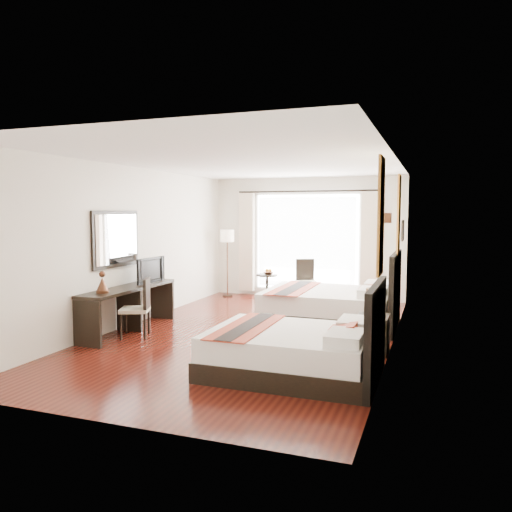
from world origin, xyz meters
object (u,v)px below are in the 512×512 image
(fruit_bowl, at_px, (268,273))
(nightstand, at_px, (373,334))
(side_table, at_px, (267,287))
(floor_lamp, at_px, (227,240))
(window_chair, at_px, (306,289))
(console_desk, at_px, (129,309))
(vase, at_px, (371,315))
(bed_far, at_px, (334,305))
(desk_chair, at_px, (136,319))
(television, at_px, (147,270))
(bed_near, at_px, (298,350))
(table_lamp, at_px, (375,298))

(fruit_bowl, bearing_deg, nightstand, -52.80)
(side_table, bearing_deg, floor_lamp, 179.32)
(window_chair, bearing_deg, console_desk, -53.15)
(vase, bearing_deg, console_desk, 178.55)
(bed_far, height_order, desk_chair, bed_far)
(nightstand, xyz_separation_m, vase, (-0.00, -0.20, 0.31))
(console_desk, distance_m, television, 0.82)
(nightstand, relative_size, floor_lamp, 0.35)
(bed_near, xyz_separation_m, fruit_bowl, (-2.04, 4.99, 0.30))
(nightstand, height_order, table_lamp, table_lamp)
(bed_near, xyz_separation_m, nightstand, (0.75, 1.31, -0.04))
(console_desk, height_order, desk_chair, desk_chair)
(vase, height_order, console_desk, console_desk)
(bed_near, height_order, television, television)
(console_desk, xyz_separation_m, side_table, (1.18, 3.77, -0.09))
(fruit_bowl, bearing_deg, table_lamp, -52.23)
(television, distance_m, fruit_bowl, 3.46)
(table_lamp, bearing_deg, console_desk, -177.92)
(bed_far, relative_size, side_table, 4.05)
(window_chair, bearing_deg, bed_near, -10.18)
(vase, distance_m, television, 4.06)
(desk_chair, bearing_deg, fruit_bowl, -124.63)
(bed_near, distance_m, console_desk, 3.47)
(bed_far, bearing_deg, window_chair, 116.97)
(vase, bearing_deg, side_table, 126.10)
(bed_far, distance_m, desk_chair, 3.44)
(television, xyz_separation_m, floor_lamp, (0.16, 3.23, 0.36))
(nightstand, relative_size, television, 0.70)
(nightstand, xyz_separation_m, desk_chair, (-3.69, -0.37, 0.02))
(vase, xyz_separation_m, floor_lamp, (-3.82, 3.89, 0.76))
(bed_far, bearing_deg, bed_near, -87.71)
(floor_lamp, xyz_separation_m, window_chair, (1.94, -0.10, -1.05))
(console_desk, xyz_separation_m, window_chair, (2.13, 3.68, -0.09))
(bed_far, distance_m, table_lamp, 1.84)
(vase, relative_size, desk_chair, 0.16)
(nightstand, distance_m, floor_lamp, 5.42)
(bed_near, distance_m, television, 3.74)
(side_table, xyz_separation_m, window_chair, (0.95, -0.09, 0.00))
(television, bearing_deg, console_desk, -178.67)
(console_desk, relative_size, floor_lamp, 1.39)
(vase, bearing_deg, window_chair, 116.38)
(nightstand, xyz_separation_m, side_table, (-2.82, 3.68, 0.02))
(floor_lamp, distance_m, window_chair, 2.21)
(nightstand, distance_m, table_lamp, 0.52)
(vase, bearing_deg, floor_lamp, 134.54)
(floor_lamp, bearing_deg, bed_near, -58.41)
(desk_chair, height_order, window_chair, window_chair)
(table_lamp, distance_m, desk_chair, 3.76)
(nightstand, xyz_separation_m, table_lamp, (0.02, 0.05, 0.52))
(vase, height_order, desk_chair, desk_chair)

